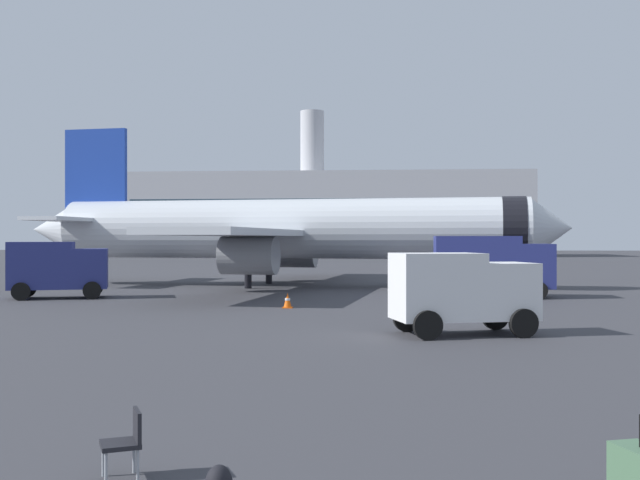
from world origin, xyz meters
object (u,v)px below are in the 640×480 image
at_px(fuel_truck, 491,263).
at_px(safety_cone_mid, 425,275).
at_px(airplane_at_gate, 285,229).
at_px(safety_cone_outer, 248,278).
at_px(cargo_van, 461,289).
at_px(gate_chair, 127,439).
at_px(service_truck, 58,267).
at_px(safety_cone_far, 29,284).
at_px(safety_cone_near, 288,301).
at_px(rolling_suitcase, 640,479).

relative_size(fuel_truck, safety_cone_mid, 7.51).
xyz_separation_m(airplane_at_gate, safety_cone_outer, (-3.20, 4.51, -3.34)).
bearing_deg(airplane_at_gate, safety_cone_outer, 125.38).
height_order(cargo_van, gate_chair, cargo_van).
xyz_separation_m(airplane_at_gate, service_truck, (-10.47, -10.47, -2.05)).
bearing_deg(service_truck, airplane_at_gate, 44.99).
height_order(service_truck, safety_cone_far, service_truck).
height_order(airplane_at_gate, gate_chair, airplane_at_gate).
distance_m(service_truck, cargo_van, 23.09).
relative_size(airplane_at_gate, cargo_van, 7.50).
xyz_separation_m(airplane_at_gate, cargo_van, (8.56, -23.55, -2.21)).
distance_m(service_truck, fuel_truck, 22.44).
xyz_separation_m(cargo_van, safety_cone_near, (-6.60, 8.64, -1.12)).
relative_size(cargo_van, safety_cone_mid, 5.93).
xyz_separation_m(cargo_van, safety_cone_far, (-22.87, 17.92, -1.05)).
bearing_deg(gate_chair, fuel_truck, 73.18).
relative_size(airplane_at_gate, safety_cone_outer, 55.36).
height_order(airplane_at_gate, cargo_van, airplane_at_gate).
bearing_deg(fuel_truck, airplane_at_gate, 145.90).
distance_m(safety_cone_mid, rolling_suitcase, 46.21).
height_order(service_truck, cargo_van, service_truck).
xyz_separation_m(service_truck, cargo_van, (19.03, -13.08, -0.16)).
bearing_deg(fuel_truck, cargo_van, -101.91).
relative_size(safety_cone_far, safety_cone_outer, 1.27).
distance_m(cargo_van, gate_chair, 15.72).
relative_size(safety_cone_mid, safety_cone_outer, 1.24).
distance_m(fuel_truck, rolling_suitcase, 31.03).
xyz_separation_m(cargo_van, rolling_suitcase, (0.24, -15.32, -1.06)).
xyz_separation_m(fuel_truck, rolling_suitcase, (-3.04, -30.85, -1.38)).
bearing_deg(safety_cone_near, safety_cone_far, 150.30).
relative_size(safety_cone_near, safety_cone_outer, 1.03).
height_order(fuel_truck, cargo_van, fuel_truck).
distance_m(cargo_van, safety_cone_outer, 30.45).
relative_size(cargo_van, safety_cone_outer, 7.38).
bearing_deg(airplane_at_gate, rolling_suitcase, -77.25).
bearing_deg(cargo_van, rolling_suitcase, -89.12).
xyz_separation_m(safety_cone_far, gate_chair, (17.04, -32.49, 0.09)).
distance_m(safety_cone_near, safety_cone_far, 18.73).
bearing_deg(cargo_van, safety_cone_near, 127.37).
bearing_deg(gate_chair, safety_cone_outer, 97.93).
distance_m(service_truck, safety_cone_mid, 26.68).
relative_size(safety_cone_outer, rolling_suitcase, 0.59).
relative_size(fuel_truck, safety_cone_far, 7.38).
relative_size(fuel_truck, cargo_van, 1.27).
distance_m(service_truck, gate_chair, 30.66).
xyz_separation_m(rolling_suitcase, gate_chair, (-6.06, 0.75, 0.11)).
xyz_separation_m(cargo_van, gate_chair, (-5.82, -14.57, -0.95)).
xyz_separation_m(fuel_truck, safety_cone_far, (-26.15, 2.38, -1.37)).
height_order(safety_cone_far, gate_chair, gate_chair).
xyz_separation_m(airplane_at_gate, gate_chair, (2.73, -38.12, -3.16)).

